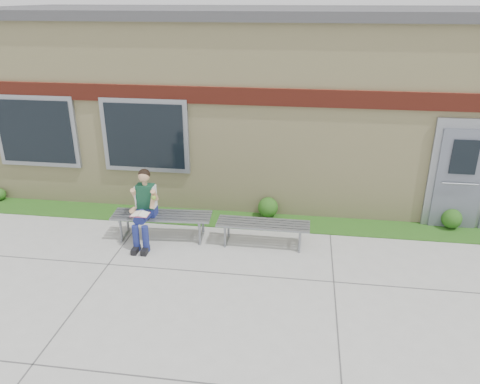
# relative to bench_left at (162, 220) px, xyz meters

# --- Properties ---
(ground) EXTENTS (80.00, 80.00, 0.00)m
(ground) POSITION_rel_bench_left_xyz_m (2.32, -1.64, -0.39)
(ground) COLOR #9E9E99
(ground) RESTS_ON ground
(grass_strip) EXTENTS (16.00, 0.80, 0.02)m
(grass_strip) POSITION_rel_bench_left_xyz_m (2.32, 0.96, -0.38)
(grass_strip) COLOR #254C14
(grass_strip) RESTS_ON ground
(school_building) EXTENTS (16.20, 6.22, 4.20)m
(school_building) POSITION_rel_bench_left_xyz_m (2.32, 4.35, 1.71)
(school_building) COLOR beige
(school_building) RESTS_ON ground
(bench_left) EXTENTS (1.97, 0.67, 0.50)m
(bench_left) POSITION_rel_bench_left_xyz_m (0.00, 0.00, 0.00)
(bench_left) COLOR gray
(bench_left) RESTS_ON ground
(bench_right) EXTENTS (1.78, 0.51, 0.46)m
(bench_right) POSITION_rel_bench_left_xyz_m (2.00, 0.00, -0.03)
(bench_right) COLOR gray
(bench_right) RESTS_ON ground
(girl) EXTENTS (0.52, 0.86, 1.46)m
(girl) POSITION_rel_bench_left_xyz_m (-0.26, -0.22, 0.38)
(girl) COLOR navy
(girl) RESTS_ON ground
(shrub_mid) EXTENTS (0.43, 0.43, 0.43)m
(shrub_mid) POSITION_rel_bench_left_xyz_m (1.99, 1.21, -0.15)
(shrub_mid) COLOR #254C14
(shrub_mid) RESTS_ON grass_strip
(shrub_east) EXTENTS (0.41, 0.41, 0.41)m
(shrub_east) POSITION_rel_bench_left_xyz_m (5.79, 1.21, -0.16)
(shrub_east) COLOR #254C14
(shrub_east) RESTS_ON grass_strip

